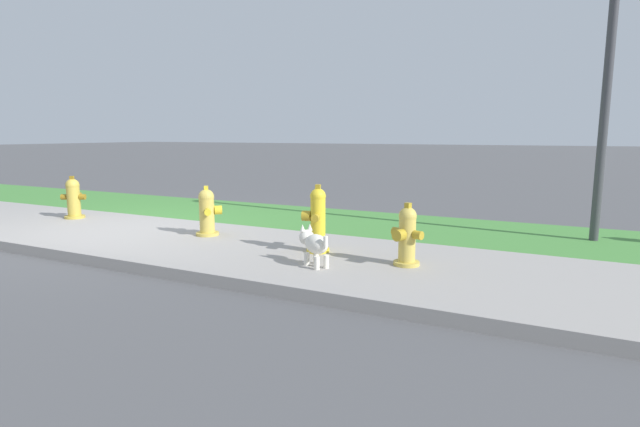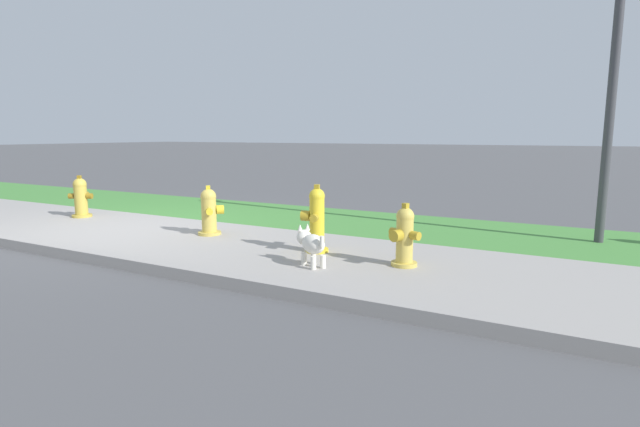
% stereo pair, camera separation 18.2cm
% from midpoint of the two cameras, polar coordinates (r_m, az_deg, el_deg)
% --- Properties ---
extents(ground_plane, '(120.00, 120.00, 0.00)m').
position_cam_midpoint_polar(ground_plane, '(7.67, -23.45, -1.97)').
color(ground_plane, '#515154').
extents(sidewalk_pavement, '(18.00, 2.47, 0.01)m').
position_cam_midpoint_polar(sidewalk_pavement, '(7.66, -23.45, -1.93)').
color(sidewalk_pavement, '#9E9993').
rests_on(sidewalk_pavement, ground).
extents(grass_verge, '(18.00, 2.17, 0.01)m').
position_cam_midpoint_polar(grass_verge, '(9.29, -12.45, 0.42)').
color(grass_verge, '#47893D').
rests_on(grass_verge, ground).
extents(street_curb, '(18.00, 0.16, 0.12)m').
position_cam_midpoint_polar(street_curb, '(6.91, -31.85, -3.23)').
color(street_curb, '#9E9993').
rests_on(street_curb, ground).
extents(fire_hydrant_by_grass_verge, '(0.38, 0.36, 0.70)m').
position_cam_midpoint_polar(fire_hydrant_by_grass_verge, '(9.08, -26.85, 1.54)').
color(fire_hydrant_by_grass_verge, gold).
rests_on(fire_hydrant_by_grass_verge, ground).
extents(fire_hydrant_across_street, '(0.35, 0.35, 0.68)m').
position_cam_midpoint_polar(fire_hydrant_across_street, '(6.92, -13.50, 0.13)').
color(fire_hydrant_across_street, gold).
rests_on(fire_hydrant_across_street, ground).
extents(fire_hydrant_far_end, '(0.37, 0.33, 0.67)m').
position_cam_midpoint_polar(fire_hydrant_far_end, '(5.24, 8.91, -2.60)').
color(fire_hydrant_far_end, gold).
rests_on(fire_hydrant_far_end, ground).
extents(fire_hydrant_mid_block, '(0.33, 0.36, 0.80)m').
position_cam_midpoint_polar(fire_hydrant_mid_block, '(5.76, -1.20, -0.74)').
color(fire_hydrant_mid_block, yellow).
rests_on(fire_hydrant_mid_block, ground).
extents(small_white_dog, '(0.45, 0.37, 0.43)m').
position_cam_midpoint_polar(small_white_dog, '(5.18, -1.69, -3.48)').
color(small_white_dog, silver).
rests_on(small_white_dog, ground).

